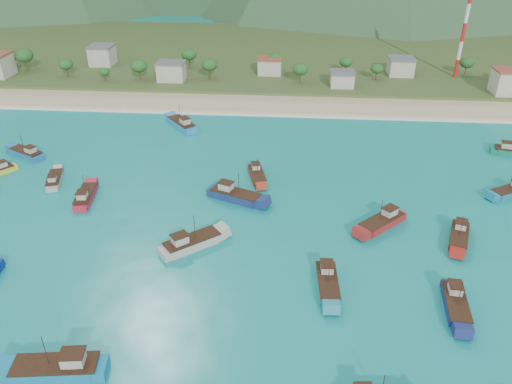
# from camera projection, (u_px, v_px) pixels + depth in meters

# --- Properties ---
(ground) EXTENTS (600.00, 600.00, 0.00)m
(ground) POSITION_uv_depth(u_px,v_px,m) (242.00, 256.00, 89.03)
(ground) COLOR #0B8172
(ground) RESTS_ON ground
(beach) EXTENTS (400.00, 18.00, 1.20)m
(beach) POSITION_uv_depth(u_px,v_px,m) (268.00, 104.00, 157.33)
(beach) COLOR beige
(beach) RESTS_ON ground
(land) EXTENTS (400.00, 110.00, 2.40)m
(land) POSITION_uv_depth(u_px,v_px,m) (276.00, 55.00, 210.07)
(land) COLOR #385123
(land) RESTS_ON ground
(surf_line) EXTENTS (400.00, 2.50, 0.08)m
(surf_line) POSITION_uv_depth(u_px,v_px,m) (266.00, 115.00, 149.12)
(surf_line) COLOR white
(surf_line) RESTS_ON ground
(village) EXTENTS (212.33, 31.96, 7.53)m
(village) POSITION_uv_depth(u_px,v_px,m) (281.00, 69.00, 174.68)
(village) COLOR beige
(village) RESTS_ON ground
(vegetation) EXTENTS (277.51, 25.50, 8.56)m
(vegetation) POSITION_uv_depth(u_px,v_px,m) (267.00, 67.00, 175.75)
(vegetation) COLOR #235623
(vegetation) RESTS_ON ground
(radio_tower) EXTENTS (1.20, 1.20, 37.06)m
(radio_tower) POSITION_uv_depth(u_px,v_px,m) (465.00, 23.00, 167.98)
(radio_tower) COLOR red
(radio_tower) RESTS_ON ground
(boat_2) EXTENTS (5.08, 10.05, 5.70)m
(boat_2) POSITION_uv_depth(u_px,v_px,m) (257.00, 175.00, 114.38)
(boat_2) COLOR #B33720
(boat_2) RESTS_ON ground
(boat_3) EXTENTS (9.92, 7.29, 5.76)m
(boat_3) POSITION_uv_depth(u_px,v_px,m) (510.00, 192.00, 107.86)
(boat_3) COLOR #19739F
(boat_3) RESTS_ON ground
(boat_5) EXTENTS (6.09, 10.62, 6.02)m
(boat_5) POSITION_uv_depth(u_px,v_px,m) (459.00, 237.00, 93.04)
(boat_5) COLOR #AA2018
(boat_5) RESTS_ON ground
(boat_8) EXTENTS (12.35, 7.85, 7.04)m
(boat_8) POSITION_uv_depth(u_px,v_px,m) (235.00, 196.00, 105.85)
(boat_8) COLOR navy
(boat_8) RESTS_ON ground
(boat_9) EXTENTS (10.49, 7.36, 6.05)m
(boat_9) POSITION_uv_depth(u_px,v_px,m) (27.00, 154.00, 124.29)
(boat_9) COLOR #1B61AA
(boat_9) RESTS_ON ground
(boat_10) EXTENTS (3.61, 10.75, 6.27)m
(boat_10) POSITION_uv_depth(u_px,v_px,m) (327.00, 283.00, 81.62)
(boat_10) COLOR teal
(boat_10) RESTS_ON ground
(boat_11) EXTENTS (4.03, 10.69, 6.17)m
(boat_11) POSITION_uv_depth(u_px,v_px,m) (455.00, 304.00, 77.21)
(boat_11) COLOR navy
(boat_11) RESTS_ON ground
(boat_12) EXTENTS (10.06, 11.23, 6.90)m
(boat_12) POSITION_uv_depth(u_px,v_px,m) (182.00, 125.00, 140.48)
(boat_12) COLOR #2681BC
(boat_12) RESTS_ON ground
(boat_17) EXTENTS (12.88, 5.25, 7.39)m
(boat_17) POSITION_uv_depth(u_px,v_px,m) (58.00, 369.00, 66.15)
(boat_17) COLOR #127DAF
(boat_17) RESTS_ON ground
(boat_20) EXTENTS (5.03, 9.38, 5.32)m
(boat_20) POSITION_uv_depth(u_px,v_px,m) (55.00, 180.00, 112.53)
(boat_20) COLOR #B0ACA0
(boat_20) RESTS_ON ground
(boat_21) EXTENTS (11.27, 10.01, 6.91)m
(boat_21) POSITION_uv_depth(u_px,v_px,m) (191.00, 243.00, 90.94)
(boat_21) COLOR #B6B0A5
(boat_21) RESTS_ON ground
(boat_23) EXTENTS (10.43, 10.17, 6.65)m
(boat_23) POSITION_uv_depth(u_px,v_px,m) (382.00, 223.00, 97.05)
(boat_23) COLOR maroon
(boat_23) RESTS_ON ground
(boat_25) EXTENTS (4.39, 10.54, 6.04)m
(boat_25) POSITION_uv_depth(u_px,v_px,m) (86.00, 197.00, 105.74)
(boat_25) COLOR #B4233B
(boat_25) RESTS_ON ground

